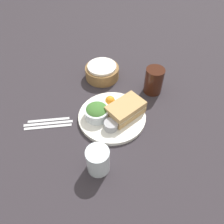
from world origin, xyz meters
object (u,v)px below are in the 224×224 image
Objects in this scene: salad_bowl at (97,112)px; bread_basket at (102,72)px; water_glass at (98,160)px; dressing_cup at (111,125)px; drink_glass at (154,81)px; spoon at (49,120)px; plate at (112,117)px; knife at (48,123)px; fork at (48,127)px; sandwich at (126,109)px.

salad_bowl is 0.27m from bread_basket.
dressing_cup is at bearing 55.75° from water_glass.
drink_glass reaches higher than salad_bowl.
bread_basket is at bearing 78.02° from dressing_cup.
salad_bowl is at bearing 175.82° from spoon.
drink_glass is (0.26, 0.16, 0.03)m from dressing_cup.
plate is 1.41× the size of knife.
knife is at bearing -144.85° from bread_basket.
water_glass is at bearing -124.25° from dressing_cup.
drink_glass is at bearing -160.95° from fork.
sandwich is 0.32m from knife.
plate is 1.71× the size of bread_basket.
plate is at bearing -15.80° from salad_bowl.
fork is 0.04m from spoon.
plate is at bearing -157.84° from drink_glass.
bread_basket is 1.62× the size of water_glass.
fork is at bearing 90.00° from spoon.
drink_glass reaches higher than plate.
knife is (-0.26, 0.06, -0.01)m from plate.
sandwich reaches higher than dressing_cup.
fork is 0.95× the size of knife.
sandwich is at bearing 176.70° from spoon.
sandwich is at bearing -176.82° from fork.
sandwich is 0.26m from water_glass.
sandwich reaches higher than plate.
dressing_cup is 0.46× the size of drink_glass.
fork is at bearing 173.34° from salad_bowl.
spoon is at bearing 163.11° from salad_bowl.
salad_bowl is 0.60× the size of spoon.
drink_glass is (0.23, 0.10, 0.05)m from plate.
plate is 0.27m from bread_basket.
salad_bowl is 0.30m from drink_glass.
salad_bowl reaches higher than plate.
knife is at bearing 152.79° from dressing_cup.
sandwich is at bearing 179.94° from knife.
spoon is (0.01, 0.04, 0.00)m from fork.
spoon is at bearing -90.00° from knife.
water_glass reaches higher than knife.
fork is (-0.49, -0.05, -0.06)m from drink_glass.
bread_basket is 0.38m from fork.
sandwich is 1.71× the size of water_glass.
fork is (-0.20, 0.02, -0.04)m from salad_bowl.
salad_bowl is 0.21m from fork.
water_glass is (-0.16, -0.47, 0.02)m from bread_basket.
plate is 0.26m from spoon.
fork and knife have the same top height.
fork is at bearing 120.27° from water_glass.
fork is (-0.30, -0.23, -0.03)m from bread_basket.
drink_glass is at bearing 14.99° from salad_bowl.
drink_glass is 0.46m from water_glass.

